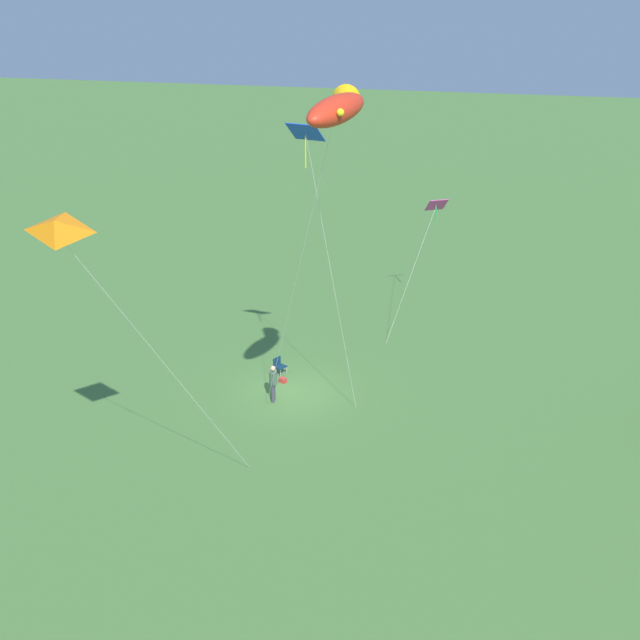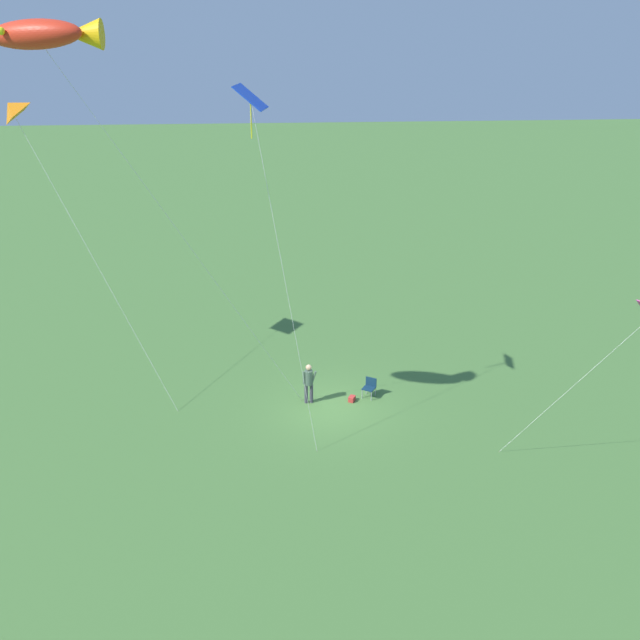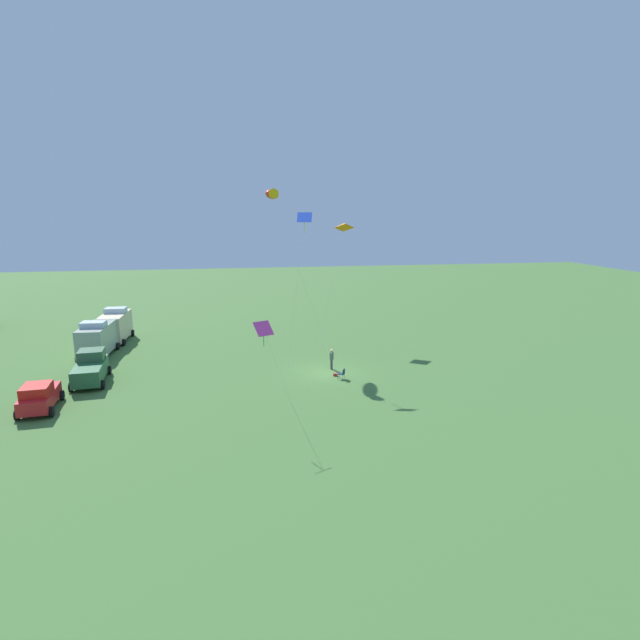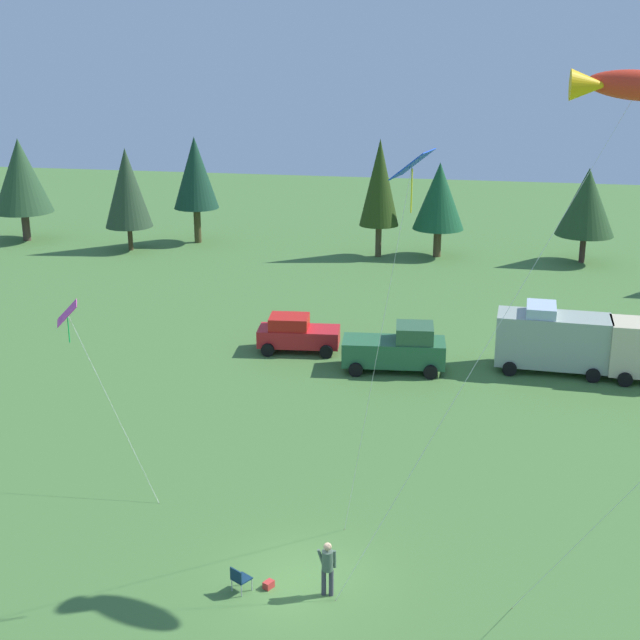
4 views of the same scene
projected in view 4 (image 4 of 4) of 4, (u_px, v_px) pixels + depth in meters
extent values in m
plane|color=#477336|center=(304.00, 580.00, 26.97)|extent=(160.00, 160.00, 0.00)
cylinder|color=#3E3B4A|center=(324.00, 582.00, 26.16)|extent=(0.14, 0.14, 0.85)
cylinder|color=#3E3B4A|center=(331.00, 583.00, 26.13)|extent=(0.14, 0.14, 0.85)
cylinder|color=#455C4B|center=(328.00, 561.00, 25.92)|extent=(0.35, 0.35, 0.62)
sphere|color=tan|center=(328.00, 547.00, 25.78)|extent=(0.24, 0.24, 0.24)
cylinder|color=#455C4B|center=(321.00, 558.00, 26.00)|extent=(0.25, 0.10, 0.55)
cylinder|color=#455C4B|center=(335.00, 559.00, 25.94)|extent=(0.10, 0.09, 0.55)
cube|color=#102B43|center=(242.00, 578.00, 26.34)|extent=(0.66, 0.66, 0.04)
cube|color=#102B43|center=(236.00, 576.00, 26.12)|extent=(0.43, 0.28, 0.40)
cylinder|color=#A5A8AD|center=(242.00, 579.00, 26.68)|extent=(0.03, 0.03, 0.42)
cylinder|color=#A5A8AD|center=(252.00, 584.00, 26.41)|extent=(0.03, 0.03, 0.42)
cylinder|color=#A5A8AD|center=(232.00, 585.00, 26.39)|extent=(0.03, 0.03, 0.42)
cylinder|color=#A5A8AD|center=(242.00, 590.00, 26.12)|extent=(0.03, 0.03, 0.42)
cube|color=red|center=(269.00, 585.00, 26.57)|extent=(0.34, 0.39, 0.22)
cube|color=red|center=(299.00, 336.00, 46.35)|extent=(4.36, 2.21, 0.90)
cube|color=red|center=(289.00, 322.00, 46.16)|extent=(2.15, 1.85, 0.65)
cylinder|color=black|center=(268.00, 350.00, 45.68)|extent=(0.70, 0.29, 0.68)
cylinder|color=black|center=(273.00, 338.00, 47.55)|extent=(0.70, 0.29, 0.68)
cylinder|color=black|center=(326.00, 352.00, 45.42)|extent=(0.70, 0.29, 0.68)
cylinder|color=black|center=(329.00, 339.00, 47.30)|extent=(0.70, 0.29, 0.68)
cube|color=#29613A|center=(394.00, 352.00, 43.68)|extent=(5.17, 2.46, 1.20)
cube|color=#2F5A38|center=(415.00, 333.00, 43.28)|extent=(1.97, 2.00, 0.80)
cylinder|color=black|center=(429.00, 357.00, 44.74)|extent=(0.70, 0.28, 0.68)
cylinder|color=black|center=(431.00, 372.00, 42.67)|extent=(0.70, 0.28, 0.68)
cylinder|color=black|center=(358.00, 354.00, 45.05)|extent=(0.70, 0.28, 0.68)
cylinder|color=black|center=(356.00, 370.00, 42.99)|extent=(0.70, 0.28, 0.68)
cube|color=#99A795|center=(553.00, 340.00, 43.38)|extent=(5.49, 2.43, 2.50)
cube|color=silver|center=(541.00, 310.00, 43.06)|extent=(1.49, 2.08, 0.50)
cylinder|color=black|center=(510.00, 369.00, 43.08)|extent=(0.69, 0.25, 0.68)
cylinder|color=black|center=(511.00, 353.00, 45.29)|extent=(0.69, 0.25, 0.68)
cylinder|color=black|center=(593.00, 376.00, 42.23)|extent=(0.69, 0.25, 0.68)
cylinder|color=black|center=(590.00, 359.00, 44.44)|extent=(0.69, 0.25, 0.68)
cylinder|color=black|center=(620.00, 362.00, 43.95)|extent=(0.69, 0.24, 0.68)
cylinder|color=black|center=(625.00, 380.00, 41.74)|extent=(0.69, 0.24, 0.68)
cylinder|color=#4A362D|center=(26.00, 226.00, 71.31)|extent=(0.62, 0.62, 2.30)
cone|color=#284829|center=(21.00, 176.00, 70.08)|extent=(4.65, 4.65, 5.80)
cylinder|color=#42331F|center=(130.00, 238.00, 68.14)|extent=(0.37, 0.37, 1.84)
cone|color=#283F28|center=(127.00, 188.00, 66.96)|extent=(3.57, 3.57, 5.94)
cylinder|color=#433E20|center=(197.00, 225.00, 70.52)|extent=(0.56, 0.56, 2.78)
cone|color=#163927|center=(195.00, 172.00, 69.25)|extent=(3.52, 3.52, 5.55)
cylinder|color=#493F27|center=(378.00, 241.00, 66.07)|extent=(0.45, 0.45, 2.38)
cone|color=#263D13|center=(380.00, 182.00, 64.75)|extent=(2.90, 2.90, 6.30)
cylinder|color=brown|center=(437.00, 243.00, 66.13)|extent=(0.58, 0.58, 2.10)
cone|color=#164D2B|center=(439.00, 196.00, 65.06)|extent=(3.78, 3.78, 4.88)
cylinder|color=#452F29|center=(583.00, 249.00, 64.39)|extent=(0.43, 0.43, 2.02)
cone|color=#234321|center=(587.00, 202.00, 63.34)|extent=(4.16, 4.16, 4.82)
cone|color=#F4B50E|center=(590.00, 85.00, 24.51)|extent=(1.05, 0.88, 0.88)
cylinder|color=silver|center=(483.00, 352.00, 25.14)|extent=(7.65, 4.31, 14.44)
cylinder|color=#4C3823|center=(336.00, 600.00, 26.01)|extent=(0.04, 0.04, 0.01)
cylinder|color=#4C3823|center=(512.00, 608.00, 25.65)|extent=(0.04, 0.04, 0.01)
cube|color=#DE409D|center=(67.00, 313.00, 32.02)|extent=(1.11, 1.24, 0.74)
cylinder|color=#0DBD47|center=(69.00, 329.00, 32.21)|extent=(0.04, 0.04, 1.02)
cylinder|color=silver|center=(113.00, 407.00, 31.71)|extent=(3.87, 1.97, 6.22)
cylinder|color=#4C3823|center=(159.00, 503.00, 31.40)|extent=(0.04, 0.04, 0.01)
cube|color=blue|center=(412.00, 164.00, 23.93)|extent=(1.19, 1.38, 0.78)
cylinder|color=yellow|center=(412.00, 191.00, 24.15)|extent=(0.04, 0.04, 1.20)
cylinder|color=silver|center=(375.00, 366.00, 26.83)|extent=(2.05, 1.78, 12.44)
cylinder|color=#4C3823|center=(345.00, 529.00, 29.74)|extent=(0.04, 0.04, 0.01)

